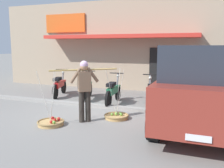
{
  "coord_description": "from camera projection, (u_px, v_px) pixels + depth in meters",
  "views": [
    {
      "loc": [
        3.43,
        -6.92,
        2.1
      ],
      "look_at": [
        0.58,
        0.6,
        0.85
      ],
      "focal_mm": 39.94,
      "sensor_mm": 36.0,
      "label": 1
    }
  ],
  "objects": [
    {
      "name": "motorcycle_second_in_row",
      "position": [
        86.0,
        88.0,
        9.75
      ],
      "size": [
        0.63,
        1.79,
        1.09
      ],
      "color": "black",
      "rests_on": "ground"
    },
    {
      "name": "parked_truck",
      "position": [
        203.0,
        88.0,
        6.29
      ],
      "size": [
        2.19,
        4.74,
        2.1
      ],
      "color": "maroon",
      "rests_on": "ground"
    },
    {
      "name": "motorcycle_end_of_row",
      "position": [
        151.0,
        94.0,
        8.51
      ],
      "size": [
        0.65,
        1.78,
        1.09
      ],
      "color": "black",
      "rests_on": "ground"
    },
    {
      "name": "sidewalk_curb",
      "position": [
        97.0,
        106.0,
        8.56
      ],
      "size": [
        20.0,
        0.24,
        0.1
      ],
      "primitive_type": "cube",
      "color": "gray",
      "rests_on": "ground"
    },
    {
      "name": "fruit_vendor",
      "position": [
        84.0,
        87.0,
        6.78
      ],
      "size": [
        1.46,
        1.23,
        1.7
      ],
      "color": "#2D2823",
      "rests_on": "ground"
    },
    {
      "name": "fruit_basket_left_side",
      "position": [
        116.0,
        116.0,
        7.22
      ],
      "size": [
        0.72,
        0.72,
        1.45
      ],
      "color": "tan",
      "rests_on": "ground"
    },
    {
      "name": "motorcycle_nearest_shop",
      "position": [
        59.0,
        85.0,
        10.38
      ],
      "size": [
        0.68,
        1.77,
        1.09
      ],
      "color": "black",
      "rests_on": "ground"
    },
    {
      "name": "fruit_basket_right_side",
      "position": [
        51.0,
        122.0,
        6.61
      ],
      "size": [
        0.72,
        0.72,
        1.45
      ],
      "color": "tan",
      "rests_on": "ground"
    },
    {
      "name": "motorcycle_third_in_row",
      "position": [
        113.0,
        91.0,
        8.98
      ],
      "size": [
        0.54,
        1.82,
        1.09
      ],
      "color": "black",
      "rests_on": "ground"
    },
    {
      "name": "storefront_building",
      "position": [
        135.0,
        45.0,
        13.98
      ],
      "size": [
        13.0,
        6.0,
        4.2
      ],
      "color": "tan",
      "rests_on": "ground"
    },
    {
      "name": "ground_plane",
      "position": [
        88.0,
        112.0,
        7.92
      ],
      "size": [
        90.0,
        90.0,
        0.0
      ],
      "primitive_type": "plane",
      "color": "gray"
    }
  ]
}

